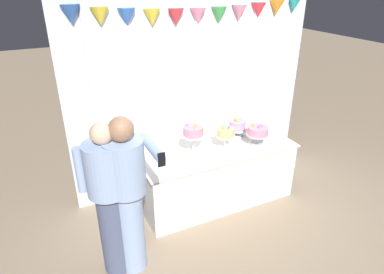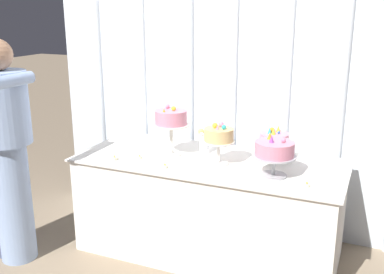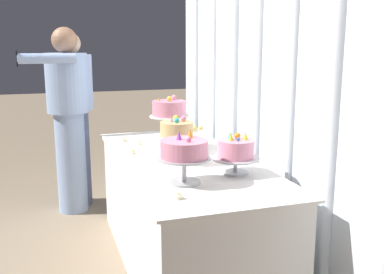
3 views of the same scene
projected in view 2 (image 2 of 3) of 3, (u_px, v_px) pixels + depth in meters
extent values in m
plane|color=gray|center=(204.00, 256.00, 3.49)|extent=(24.00, 24.00, 0.00)
cube|color=silver|center=(235.00, 72.00, 3.71)|extent=(3.34, 0.04, 2.68)
cylinder|color=silver|center=(99.00, 65.00, 4.18)|extent=(0.06, 0.06, 2.68)
cylinder|color=silver|center=(143.00, 68.00, 4.01)|extent=(0.05, 0.05, 2.68)
cylinder|color=silver|center=(189.00, 70.00, 3.84)|extent=(0.08, 0.08, 2.68)
cylinder|color=silver|center=(234.00, 73.00, 3.69)|extent=(0.06, 0.06, 2.68)
cylinder|color=silver|center=(289.00, 76.00, 3.52)|extent=(0.05, 0.05, 2.68)
cylinder|color=silver|center=(344.00, 79.00, 3.37)|extent=(0.07, 0.07, 2.68)
cube|color=white|center=(209.00, 207.00, 3.47)|extent=(1.94, 0.80, 0.75)
cube|color=white|center=(209.00, 161.00, 3.37)|extent=(1.99, 0.85, 0.01)
cylinder|color=silver|center=(171.00, 154.00, 3.48)|extent=(0.15, 0.15, 0.01)
cylinder|color=silver|center=(171.00, 139.00, 3.44)|extent=(0.03, 0.03, 0.22)
cylinder|color=silver|center=(171.00, 125.00, 3.41)|extent=(0.28, 0.28, 0.01)
cylinder|color=pink|center=(171.00, 117.00, 3.39)|extent=(0.24, 0.24, 0.11)
sphere|color=yellow|center=(174.00, 108.00, 3.36)|extent=(0.04, 0.04, 0.04)
sphere|color=pink|center=(167.00, 106.00, 3.44)|extent=(0.04, 0.04, 0.04)
cone|color=orange|center=(164.00, 110.00, 3.33)|extent=(0.02, 0.02, 0.03)
cylinder|color=silver|center=(218.00, 163.00, 3.27)|extent=(0.14, 0.14, 0.01)
cylinder|color=silver|center=(219.00, 152.00, 3.24)|extent=(0.02, 0.02, 0.16)
cylinder|color=silver|center=(219.00, 141.00, 3.22)|extent=(0.23, 0.23, 0.01)
cylinder|color=#DBB775|center=(219.00, 135.00, 3.21)|extent=(0.21, 0.21, 0.09)
sphere|color=#2DB2B7|center=(224.00, 127.00, 3.16)|extent=(0.03, 0.03, 0.03)
sphere|color=pink|center=(221.00, 124.00, 3.23)|extent=(0.04, 0.04, 0.04)
sphere|color=yellow|center=(215.00, 125.00, 3.21)|extent=(0.04, 0.04, 0.04)
cone|color=pink|center=(217.00, 127.00, 3.16)|extent=(0.02, 0.02, 0.03)
cylinder|color=#B2B2B7|center=(273.00, 159.00, 3.37)|extent=(0.16, 0.16, 0.01)
cylinder|color=#B2B2B7|center=(273.00, 153.00, 3.36)|extent=(0.02, 0.02, 0.08)
cylinder|color=#B2B2B7|center=(273.00, 148.00, 3.35)|extent=(0.28, 0.28, 0.01)
cylinder|color=pink|center=(274.00, 140.00, 3.33)|extent=(0.22, 0.22, 0.11)
sphere|color=blue|center=(279.00, 132.00, 3.30)|extent=(0.02, 0.02, 0.02)
cone|color=yellow|center=(278.00, 129.00, 3.35)|extent=(0.03, 0.03, 0.05)
sphere|color=orange|center=(272.00, 130.00, 3.33)|extent=(0.04, 0.04, 0.04)
cone|color=#2DB2B7|center=(270.00, 131.00, 3.30)|extent=(0.03, 0.03, 0.05)
cone|color=yellow|center=(273.00, 131.00, 3.28)|extent=(0.03, 0.03, 0.05)
cylinder|color=#B2B2B7|center=(273.00, 175.00, 3.04)|extent=(0.18, 0.18, 0.01)
cylinder|color=#B2B2B7|center=(274.00, 166.00, 3.02)|extent=(0.03, 0.03, 0.12)
cylinder|color=#B2B2B7|center=(274.00, 156.00, 3.00)|extent=(0.29, 0.29, 0.01)
cylinder|color=pink|center=(275.00, 149.00, 2.98)|extent=(0.26, 0.26, 0.10)
sphere|color=pink|center=(283.00, 140.00, 2.95)|extent=(0.03, 0.03, 0.03)
cone|color=orange|center=(270.00, 136.00, 3.02)|extent=(0.03, 0.03, 0.05)
cone|color=purple|center=(272.00, 139.00, 2.95)|extent=(0.03, 0.03, 0.05)
cylinder|color=silver|center=(204.00, 145.00, 3.50)|extent=(0.08, 0.08, 0.13)
sphere|color=white|center=(202.00, 133.00, 3.49)|extent=(0.04, 0.04, 0.04)
sphere|color=white|center=(202.00, 134.00, 3.44)|extent=(0.03, 0.03, 0.03)
sphere|color=#E5C666|center=(203.00, 132.00, 3.45)|extent=(0.03, 0.03, 0.03)
sphere|color=#E5C666|center=(200.00, 132.00, 3.47)|extent=(0.03, 0.03, 0.03)
sphere|color=#E5C666|center=(201.00, 131.00, 3.46)|extent=(0.04, 0.04, 0.04)
sphere|color=#E5C666|center=(211.00, 130.00, 3.45)|extent=(0.03, 0.03, 0.03)
cylinder|color=beige|center=(115.00, 159.00, 3.36)|extent=(0.05, 0.05, 0.02)
sphere|color=#F9CC4C|center=(114.00, 156.00, 3.35)|extent=(0.01, 0.01, 0.01)
cylinder|color=beige|center=(140.00, 158.00, 3.38)|extent=(0.04, 0.04, 0.02)
sphere|color=#F9CC4C|center=(140.00, 155.00, 3.38)|extent=(0.01, 0.01, 0.01)
cylinder|color=beige|center=(165.00, 167.00, 3.19)|extent=(0.04, 0.04, 0.02)
sphere|color=#F9CC4C|center=(165.00, 164.00, 3.19)|extent=(0.01, 0.01, 0.01)
cylinder|color=beige|center=(307.00, 185.00, 2.86)|extent=(0.04, 0.04, 0.02)
sphere|color=#F9CC4C|center=(307.00, 183.00, 2.85)|extent=(0.01, 0.01, 0.01)
cylinder|color=#93ADD6|center=(14.00, 202.00, 3.36)|extent=(0.33, 0.33, 0.92)
cylinder|color=#93ADD6|center=(3.00, 108.00, 3.16)|extent=(0.46, 0.46, 0.52)
cylinder|color=#93ADD6|center=(5.00, 82.00, 2.88)|extent=(0.08, 0.46, 0.08)
cylinder|color=#4C5675|center=(3.00, 196.00, 3.46)|extent=(0.36, 0.36, 0.92)
cylinder|color=#93ADD6|center=(4.00, 112.00, 3.10)|extent=(0.08, 0.08, 0.44)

